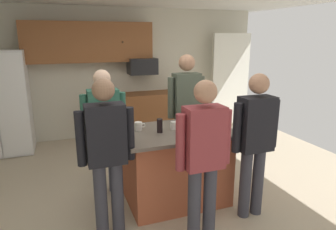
{
  "coord_description": "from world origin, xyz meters",
  "views": [
    {
      "loc": [
        -1.01,
        -3.42,
        2.03
      ],
      "look_at": [
        0.28,
        0.1,
        1.05
      ],
      "focal_mm": 32.2,
      "sensor_mm": 36.0,
      "label": 1
    }
  ],
  "objects_px": {
    "mug_blue_stoneware": "(174,126)",
    "kitchen_island": "(176,165)",
    "person_host_foreground": "(255,137)",
    "person_guest_right": "(107,149)",
    "tumbler_amber": "(160,126)",
    "person_guest_by_door": "(186,106)",
    "person_guest_left": "(204,153)",
    "microwave_over_range": "(142,66)",
    "refrigerator": "(0,103)",
    "glass_pilsner": "(198,116)",
    "glass_dark_ale": "(218,126)",
    "person_elder_center": "(104,124)",
    "mug_ceramic_white": "(139,126)",
    "glass_stout_tall": "(189,119)"
  },
  "relations": [
    {
      "from": "mug_blue_stoneware",
      "to": "glass_pilsner",
      "type": "relative_size",
      "value": 0.76
    },
    {
      "from": "person_elder_center",
      "to": "glass_stout_tall",
      "type": "height_order",
      "value": "person_elder_center"
    },
    {
      "from": "person_guest_by_door",
      "to": "glass_pilsner",
      "type": "relative_size",
      "value": 11.38
    },
    {
      "from": "refrigerator",
      "to": "person_host_foreground",
      "type": "relative_size",
      "value": 1.1
    },
    {
      "from": "person_guest_right",
      "to": "glass_dark_ale",
      "type": "distance_m",
      "value": 1.34
    },
    {
      "from": "refrigerator",
      "to": "mug_blue_stoneware",
      "type": "xyz_separation_m",
      "value": [
        2.25,
        -2.55,
        0.08
      ]
    },
    {
      "from": "refrigerator",
      "to": "microwave_over_range",
      "type": "height_order",
      "value": "refrigerator"
    },
    {
      "from": "microwave_over_range",
      "to": "kitchen_island",
      "type": "xyz_separation_m",
      "value": [
        -0.32,
        -2.7,
        -0.98
      ]
    },
    {
      "from": "microwave_over_range",
      "to": "person_guest_by_door",
      "type": "bearing_deg",
      "value": -86.63
    },
    {
      "from": "tumbler_amber",
      "to": "person_guest_left",
      "type": "bearing_deg",
      "value": -77.33
    },
    {
      "from": "person_host_foreground",
      "to": "mug_blue_stoneware",
      "type": "height_order",
      "value": "person_host_foreground"
    },
    {
      "from": "person_host_foreground",
      "to": "mug_blue_stoneware",
      "type": "distance_m",
      "value": 0.95
    },
    {
      "from": "person_guest_right",
      "to": "person_host_foreground",
      "type": "height_order",
      "value": "person_host_foreground"
    },
    {
      "from": "tumbler_amber",
      "to": "person_guest_by_door",
      "type": "bearing_deg",
      "value": 48.65
    },
    {
      "from": "microwave_over_range",
      "to": "mug_ceramic_white",
      "type": "height_order",
      "value": "microwave_over_range"
    },
    {
      "from": "person_guest_right",
      "to": "glass_stout_tall",
      "type": "xyz_separation_m",
      "value": [
        1.12,
        0.52,
        0.06
      ]
    },
    {
      "from": "glass_pilsner",
      "to": "microwave_over_range",
      "type": "bearing_deg",
      "value": 92.17
    },
    {
      "from": "person_guest_left",
      "to": "mug_ceramic_white",
      "type": "xyz_separation_m",
      "value": [
        -0.39,
        0.96,
        0.03
      ]
    },
    {
      "from": "microwave_over_range",
      "to": "glass_dark_ale",
      "type": "relative_size",
      "value": 4.0
    },
    {
      "from": "tumbler_amber",
      "to": "refrigerator",
      "type": "bearing_deg",
      "value": 128.28
    },
    {
      "from": "person_guest_right",
      "to": "mug_ceramic_white",
      "type": "distance_m",
      "value": 0.72
    },
    {
      "from": "microwave_over_range",
      "to": "person_guest_by_door",
      "type": "height_order",
      "value": "person_guest_by_door"
    },
    {
      "from": "microwave_over_range",
      "to": "tumbler_amber",
      "type": "xyz_separation_m",
      "value": [
        -0.54,
        -2.72,
        -0.43
      ]
    },
    {
      "from": "glass_dark_ale",
      "to": "person_host_foreground",
      "type": "bearing_deg",
      "value": -53.7
    },
    {
      "from": "refrigerator",
      "to": "glass_dark_ale",
      "type": "xyz_separation_m",
      "value": [
        2.71,
        -2.82,
        0.1
      ]
    },
    {
      "from": "person_guest_left",
      "to": "person_guest_by_door",
      "type": "xyz_separation_m",
      "value": [
        0.48,
        1.54,
        0.09
      ]
    },
    {
      "from": "mug_blue_stoneware",
      "to": "kitchen_island",
      "type": "bearing_deg",
      "value": -57.84
    },
    {
      "from": "microwave_over_range",
      "to": "mug_ceramic_white",
      "type": "relative_size",
      "value": 4.18
    },
    {
      "from": "kitchen_island",
      "to": "refrigerator",
      "type": "bearing_deg",
      "value": 131.35
    },
    {
      "from": "person_guest_right",
      "to": "mug_blue_stoneware",
      "type": "xyz_separation_m",
      "value": [
        0.88,
        0.42,
        0.03
      ]
    },
    {
      "from": "mug_blue_stoneware",
      "to": "glass_pilsner",
      "type": "bearing_deg",
      "value": 27.39
    },
    {
      "from": "microwave_over_range",
      "to": "kitchen_island",
      "type": "bearing_deg",
      "value": -96.82
    },
    {
      "from": "refrigerator",
      "to": "tumbler_amber",
      "type": "relative_size",
      "value": 10.88
    },
    {
      "from": "microwave_over_range",
      "to": "person_guest_left",
      "type": "height_order",
      "value": "person_guest_left"
    },
    {
      "from": "glass_pilsner",
      "to": "person_host_foreground",
      "type": "bearing_deg",
      "value": -71.84
    },
    {
      "from": "person_host_foreground",
      "to": "tumbler_amber",
      "type": "xyz_separation_m",
      "value": [
        -0.92,
        0.57,
        0.07
      ]
    },
    {
      "from": "person_guest_right",
      "to": "mug_blue_stoneware",
      "type": "bearing_deg",
      "value": 2.41
    },
    {
      "from": "refrigerator",
      "to": "microwave_over_range",
      "type": "distance_m",
      "value": 2.66
    },
    {
      "from": "refrigerator",
      "to": "glass_stout_tall",
      "type": "distance_m",
      "value": 3.51
    },
    {
      "from": "person_guest_by_door",
      "to": "person_elder_center",
      "type": "bearing_deg",
      "value": -49.1
    },
    {
      "from": "mug_ceramic_white",
      "to": "glass_dark_ale",
      "type": "distance_m",
      "value": 0.95
    },
    {
      "from": "microwave_over_range",
      "to": "glass_dark_ale",
      "type": "xyz_separation_m",
      "value": [
        0.11,
        -2.94,
        -0.44
      ]
    },
    {
      "from": "refrigerator",
      "to": "microwave_over_range",
      "type": "bearing_deg",
      "value": 2.61
    },
    {
      "from": "microwave_over_range",
      "to": "person_guest_right",
      "type": "height_order",
      "value": "person_guest_right"
    },
    {
      "from": "kitchen_island",
      "to": "person_guest_right",
      "type": "distance_m",
      "value": 1.09
    },
    {
      "from": "person_guest_left",
      "to": "mug_ceramic_white",
      "type": "bearing_deg",
      "value": 24.86
    },
    {
      "from": "person_guest_left",
      "to": "tumbler_amber",
      "type": "distance_m",
      "value": 0.81
    },
    {
      "from": "kitchen_island",
      "to": "microwave_over_range",
      "type": "bearing_deg",
      "value": 83.18
    },
    {
      "from": "refrigerator",
      "to": "person_guest_right",
      "type": "bearing_deg",
      "value": -65.1
    },
    {
      "from": "kitchen_island",
      "to": "glass_dark_ale",
      "type": "distance_m",
      "value": 0.73
    }
  ]
}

